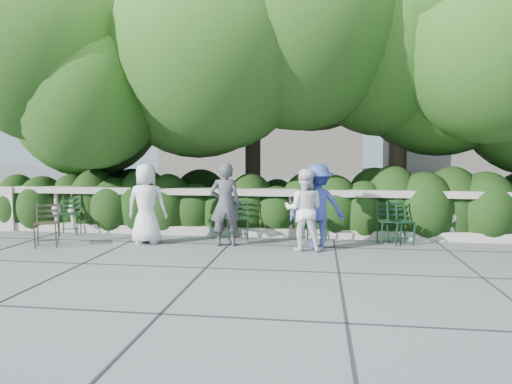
# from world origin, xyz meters

# --- Properties ---
(ground) EXTENTS (90.00, 90.00, 0.00)m
(ground) POSITION_xyz_m (0.00, 0.00, 0.00)
(ground) COLOR #56585E
(ground) RESTS_ON ground
(balustrade) EXTENTS (12.00, 0.44, 1.00)m
(balustrade) POSITION_xyz_m (0.00, 1.80, 0.49)
(balustrade) COLOR #9E998E
(balustrade) RESTS_ON ground
(shrub_hedge) EXTENTS (15.00, 2.60, 1.70)m
(shrub_hedge) POSITION_xyz_m (0.00, 3.00, 0.00)
(shrub_hedge) COLOR black
(shrub_hedge) RESTS_ON ground
(tree_canopy) EXTENTS (15.04, 6.52, 6.78)m
(tree_canopy) POSITION_xyz_m (0.69, 3.19, 3.96)
(tree_canopy) COLOR #3F3023
(tree_canopy) RESTS_ON ground
(chair_a) EXTENTS (0.55, 0.58, 0.84)m
(chair_a) POSITION_xyz_m (-4.05, 1.26, 0.00)
(chair_a) COLOR black
(chair_a) RESTS_ON ground
(chair_b) EXTENTS (0.52, 0.55, 0.84)m
(chair_b) POSITION_xyz_m (-0.37, 1.16, 0.00)
(chair_b) COLOR black
(chair_b) RESTS_ON ground
(chair_c) EXTENTS (0.51, 0.54, 0.84)m
(chair_c) POSITION_xyz_m (-0.77, 1.27, 0.00)
(chair_c) COLOR black
(chair_c) RESTS_ON ground
(chair_d) EXTENTS (0.58, 0.60, 0.84)m
(chair_d) POSITION_xyz_m (2.81, 1.13, 0.00)
(chair_d) COLOR black
(chair_d) RESTS_ON ground
(chair_e) EXTENTS (0.50, 0.53, 0.84)m
(chair_e) POSITION_xyz_m (2.56, 1.12, 0.00)
(chair_e) COLOR black
(chair_e) RESTS_ON ground
(chair_f) EXTENTS (0.47, 0.51, 0.84)m
(chair_f) POSITION_xyz_m (1.17, 1.28, 0.00)
(chair_f) COLOR black
(chair_f) RESTS_ON ground
(chair_weathered) EXTENTS (0.60, 0.62, 0.84)m
(chair_weathered) POSITION_xyz_m (-3.77, 0.01, 0.00)
(chair_weathered) COLOR black
(chair_weathered) RESTS_ON ground
(person_businessman) EXTENTS (0.78, 0.53, 1.55)m
(person_businessman) POSITION_xyz_m (-2.08, 0.68, 0.78)
(person_businessman) COLOR silver
(person_businessman) RESTS_ON ground
(person_woman_grey) EXTENTS (0.63, 0.48, 1.57)m
(person_woman_grey) POSITION_xyz_m (-0.54, 0.70, 0.78)
(person_woman_grey) COLOR #404045
(person_woman_grey) RESTS_ON ground
(person_casual_man) EXTENTS (0.74, 0.59, 1.47)m
(person_casual_man) POSITION_xyz_m (0.94, 0.50, 0.73)
(person_casual_man) COLOR white
(person_casual_man) RESTS_ON ground
(person_older_blue) EXTENTS (1.08, 0.73, 1.55)m
(person_older_blue) POSITION_xyz_m (1.18, 0.76, 0.78)
(person_older_blue) COLOR #33419A
(person_older_blue) RESTS_ON ground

